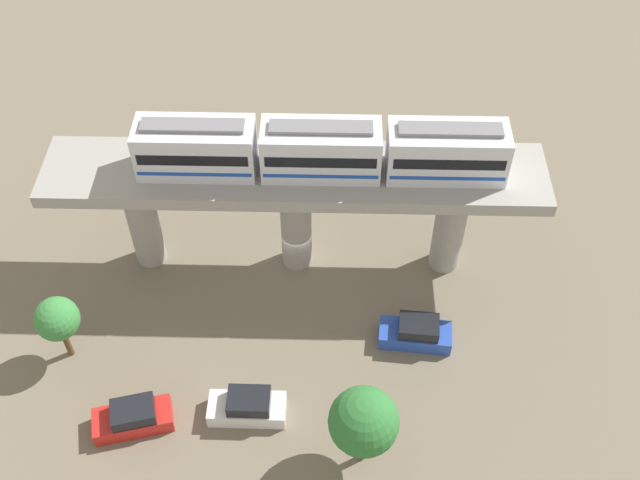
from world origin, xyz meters
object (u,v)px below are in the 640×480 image
object	(u,v)px
train	(321,150)
parked_car_blue	(416,333)
tree_near_viaduct	(364,422)
tree_mid_lot	(57,319)
parked_car_white	(248,407)
parked_car_red	(133,418)

from	to	relation	value
train	parked_car_blue	xyz separation A→B (m)	(6.07, 5.69, -8.69)
tree_near_viaduct	tree_mid_lot	distance (m)	17.84
parked_car_white	parked_car_blue	distance (m)	10.69
train	parked_car_red	xyz separation A→B (m)	(11.92, -9.81, -8.69)
parked_car_red	tree_mid_lot	size ratio (longest dim) A/B	0.97
parked_car_white	tree_mid_lot	xyz separation A→B (m)	(-3.69, -10.64, 2.61)
parked_car_white	tree_mid_lot	size ratio (longest dim) A/B	0.91
parked_car_white	tree_mid_lot	world-z (taller)	tree_mid_lot
tree_mid_lot	parked_car_red	bearing A→B (deg)	45.52
tree_near_viaduct	parked_car_red	bearing A→B (deg)	-97.76
parked_car_white	tree_near_viaduct	size ratio (longest dim) A/B	0.74
tree_near_viaduct	tree_mid_lot	bearing A→B (deg)	-110.11
parked_car_blue	tree_mid_lot	xyz separation A→B (m)	(1.38, -20.05, 2.61)
train	tree_near_viaduct	bearing A→B (deg)	9.98
parked_car_red	tree_near_viaduct	bearing A→B (deg)	68.04
train	tree_near_viaduct	xyz separation A→B (m)	(13.58, 2.39, -5.56)
train	tree_near_viaduct	size ratio (longest dim) A/B	3.63
parked_car_blue	tree_near_viaduct	xyz separation A→B (m)	(7.51, -3.30, 3.12)
tree_mid_lot	train	bearing A→B (deg)	117.41
tree_near_viaduct	tree_mid_lot	world-z (taller)	tree_near_viaduct
train	parked_car_white	xyz separation A→B (m)	(11.14, -3.72, -8.69)
parked_car_red	tree_near_viaduct	size ratio (longest dim) A/B	0.80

